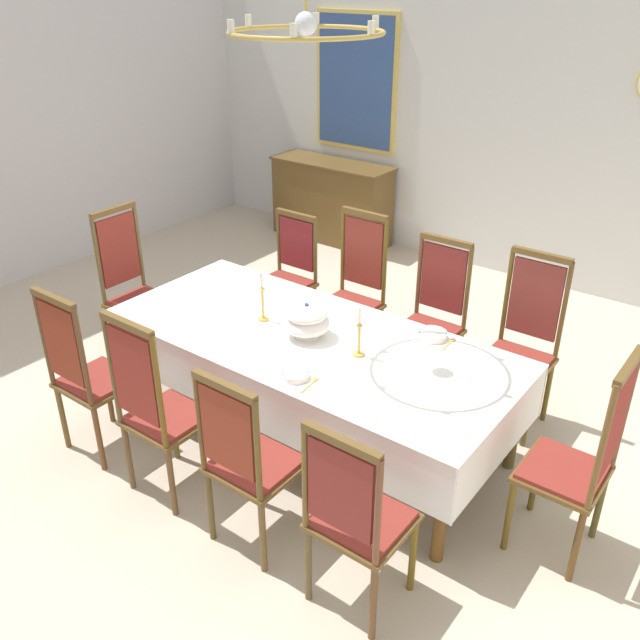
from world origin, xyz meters
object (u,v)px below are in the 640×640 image
(chair_south_d, at_px, (355,516))
(spoon_secondary, at_px, (313,381))
(chair_north_c, at_px, (432,317))
(chair_north_d, at_px, (522,342))
(soup_tureen, at_px, (307,320))
(candlestick_west, at_px, (263,301))
(spoon_primary, at_px, (451,341))
(chair_head_east, at_px, (581,459))
(bowl_near_left, at_px, (432,334))
(chandelier, at_px, (306,30))
(chair_south_c, at_px, (247,459))
(chair_head_west, at_px, (133,286))
(chair_north_a, at_px, (287,275))
(framed_painting, at_px, (356,82))
(sideboard, at_px, (332,201))
(bowl_near_right, at_px, (296,375))
(chair_south_b, at_px, (157,407))
(candlestick_east, at_px, (359,337))
(chair_south_a, at_px, (86,372))
(chair_north_b, at_px, (354,290))
(dining_table, at_px, (309,346))

(chair_south_d, relative_size, spoon_secondary, 6.21)
(chair_north_c, xyz_separation_m, chair_north_d, (0.68, 0.00, 0.02))
(soup_tureen, distance_m, candlestick_west, 0.37)
(spoon_primary, bearing_deg, chair_north_d, 58.49)
(chair_head_east, height_order, bowl_near_left, chair_head_east)
(spoon_secondary, height_order, chandelier, chandelier)
(chair_north_d, bearing_deg, chair_south_c, 71.05)
(spoon_primary, distance_m, spoon_secondary, 0.98)
(chair_north_d, bearing_deg, chair_head_west, 19.54)
(chair_north_a, relative_size, framed_painting, 0.75)
(chair_north_d, height_order, chandelier, chandelier)
(framed_painting, bearing_deg, sideboard, -115.80)
(spoon_secondary, bearing_deg, bowl_near_right, -173.81)
(chair_north_c, distance_m, sideboard, 3.23)
(chair_south_b, bearing_deg, candlestick_west, 93.26)
(chair_south_c, bearing_deg, chair_head_west, 155.04)
(chair_head_west, relative_size, sideboard, 0.85)
(bowl_near_left, distance_m, spoon_primary, 0.13)
(chair_north_a, distance_m, framed_painting, 2.82)
(bowl_near_right, bearing_deg, soup_tureen, 120.60)
(chair_head_east, xyz_separation_m, candlestick_east, (-1.37, 0.00, 0.25))
(chair_north_c, bearing_deg, sideboard, -40.80)
(chair_head_west, xyz_separation_m, candlestick_east, (2.14, 0.00, 0.26))
(candlestick_east, bearing_deg, chair_south_a, -144.32)
(candlestick_west, distance_m, spoon_primary, 1.25)
(chair_north_b, xyz_separation_m, spoon_primary, (1.09, -0.50, 0.14))
(chair_south_c, relative_size, soup_tureen, 3.71)
(chair_head_east, bearing_deg, sideboard, 51.08)
(chair_south_d, relative_size, chair_head_east, 0.89)
(candlestick_west, xyz_separation_m, spoon_primary, (1.14, 0.49, -0.13))
(dining_table, distance_m, bowl_near_right, 0.50)
(chair_north_d, relative_size, candlestick_west, 3.52)
(chair_south_d, height_order, bowl_near_left, chair_south_d)
(candlestick_west, height_order, spoon_secondary, candlestick_west)
(chair_south_c, bearing_deg, bowl_near_left, 79.24)
(chair_south_b, relative_size, bowl_near_right, 7.49)
(chair_north_c, distance_m, soup_tureen, 1.09)
(chair_north_d, bearing_deg, chair_head_east, 125.77)
(chair_south_b, xyz_separation_m, soup_tureen, (0.31, 0.99, 0.25))
(chandelier, bearing_deg, soup_tureen, -180.00)
(chair_north_d, bearing_deg, spoon_secondary, 63.58)
(candlestick_west, bearing_deg, spoon_primary, 23.12)
(bowl_near_left, bearing_deg, soup_tureen, -144.67)
(soup_tureen, relative_size, framed_painting, 0.21)
(bowl_near_left, bearing_deg, dining_table, -144.04)
(chair_south_d, height_order, chair_north_d, chair_north_d)
(chair_south_d, relative_size, spoon_primary, 6.18)
(soup_tureen, bearing_deg, framed_painting, 120.15)
(soup_tureen, height_order, chandelier, chandelier)
(soup_tureen, distance_m, framed_painting, 3.98)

